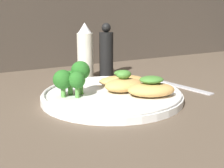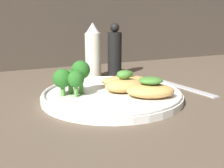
% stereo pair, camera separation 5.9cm
% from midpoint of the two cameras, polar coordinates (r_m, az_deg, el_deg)
% --- Properties ---
extents(ground_plane, '(1.80, 1.80, 0.01)m').
position_cam_midpoint_polar(ground_plane, '(0.60, -2.82, -3.65)').
color(ground_plane, brown).
extents(plate, '(0.30, 0.30, 0.02)m').
position_cam_midpoint_polar(plate, '(0.60, -2.83, -2.28)').
color(plate, white).
rests_on(plate, ground_plane).
extents(grilled_meat_front, '(0.11, 0.10, 0.04)m').
position_cam_midpoint_polar(grilled_meat_front, '(0.57, 5.05, -0.90)').
color(grilled_meat_front, tan).
rests_on(grilled_meat_front, plate).
extents(grilled_meat_middle, '(0.09, 0.06, 0.05)m').
position_cam_midpoint_polar(grilled_meat_middle, '(0.61, -0.47, 0.01)').
color(grilled_meat_middle, tan).
rests_on(grilled_meat_middle, plate).
extents(grilled_meat_back, '(0.12, 0.08, 0.04)m').
position_cam_midpoint_polar(grilled_meat_back, '(0.66, -0.53, 0.85)').
color(grilled_meat_back, tan).
rests_on(grilled_meat_back, plate).
extents(broccoli_bunch, '(0.08, 0.06, 0.07)m').
position_cam_midpoint_polar(broccoli_bunch, '(0.58, -10.92, 1.38)').
color(broccoli_bunch, '#569942').
rests_on(broccoli_bunch, plate).
extents(sauce_bottle, '(0.04, 0.04, 0.16)m').
position_cam_midpoint_polar(sauce_bottle, '(0.79, -7.62, 6.35)').
color(sauce_bottle, silver).
rests_on(sauce_bottle, ground_plane).
extents(pepper_grinder, '(0.04, 0.04, 0.15)m').
position_cam_midpoint_polar(pepper_grinder, '(0.82, -3.25, 6.40)').
color(pepper_grinder, black).
rests_on(pepper_grinder, ground_plane).
extents(fork, '(0.04, 0.20, 0.01)m').
position_cam_midpoint_polar(fork, '(0.72, 10.90, -0.26)').
color(fork, silver).
rests_on(fork, ground_plane).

